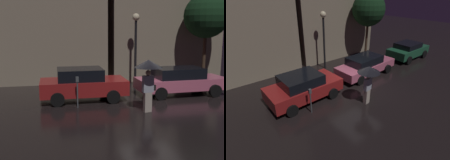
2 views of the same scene
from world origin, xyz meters
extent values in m
plane|color=black|center=(0.00, 0.00, 0.00)|extent=(60.00, 60.00, 0.00)
cube|color=gray|center=(3.00, 6.50, 3.30)|extent=(7.19, 3.00, 6.60)
cube|color=maroon|center=(-2.84, 1.25, 0.63)|extent=(3.93, 1.87, 0.66)
cube|color=black|center=(-3.00, 1.25, 1.22)|extent=(2.05, 1.63, 0.52)
cylinder|color=black|center=(-1.63, 2.17, 0.30)|extent=(0.60, 0.22, 0.60)
cylinder|color=black|center=(-1.63, 0.34, 0.30)|extent=(0.60, 0.22, 0.60)
cylinder|color=black|center=(-4.05, 2.17, 0.30)|extent=(0.60, 0.22, 0.60)
cylinder|color=black|center=(-4.05, 0.34, 0.30)|extent=(0.60, 0.22, 0.60)
cube|color=#DB6684|center=(2.05, 1.32, 0.58)|extent=(4.55, 1.84, 0.55)
cube|color=black|center=(1.87, 1.32, 1.11)|extent=(2.39, 1.56, 0.51)
cylinder|color=black|center=(3.44, 2.16, 0.30)|extent=(0.61, 0.22, 0.61)
cylinder|color=black|center=(3.44, 0.48, 0.30)|extent=(0.61, 0.22, 0.61)
cylinder|color=black|center=(0.66, 2.16, 0.30)|extent=(0.61, 0.22, 0.61)
cylinder|color=black|center=(0.66, 0.48, 0.30)|extent=(0.61, 0.22, 0.61)
cube|color=#1E5638|center=(7.30, 1.27, 0.66)|extent=(3.91, 1.76, 0.64)
cube|color=black|center=(7.15, 1.27, 1.19)|extent=(2.04, 1.55, 0.42)
cylinder|color=black|center=(8.52, 2.15, 0.34)|extent=(0.67, 0.22, 0.67)
cylinder|color=black|center=(8.52, 0.39, 0.34)|extent=(0.67, 0.22, 0.67)
cylinder|color=black|center=(6.09, 2.15, 0.34)|extent=(0.67, 0.22, 0.67)
cylinder|color=black|center=(6.09, 0.39, 0.34)|extent=(0.67, 0.22, 0.67)
cube|color=beige|center=(-0.54, -1.15, 0.40)|extent=(0.32, 0.23, 0.80)
cube|color=#B2B7C6|center=(-0.54, -1.15, 1.13)|extent=(0.45, 0.25, 0.67)
sphere|color=tan|center=(-0.54, -1.15, 1.57)|extent=(0.22, 0.22, 0.22)
cylinder|color=black|center=(-0.54, -1.15, 1.39)|extent=(0.02, 0.02, 0.78)
cone|color=black|center=(-0.54, -1.15, 1.94)|extent=(1.12, 1.12, 0.31)
cube|color=black|center=(-0.31, -1.15, 0.97)|extent=(0.17, 0.12, 0.22)
cylinder|color=#4C5154|center=(-3.23, -0.04, 0.55)|extent=(0.06, 0.06, 1.10)
cube|color=#4C5154|center=(-3.23, -0.04, 1.21)|extent=(0.12, 0.10, 0.22)
cylinder|color=black|center=(0.44, 3.99, 1.84)|extent=(0.14, 0.14, 3.69)
sphere|color=#F9EAB7|center=(0.44, 3.99, 3.89)|extent=(0.41, 0.41, 0.41)
cylinder|color=#473323|center=(4.57, 3.68, 1.44)|extent=(0.20, 0.20, 2.89)
sphere|color=#143319|center=(4.57, 3.68, 3.99)|extent=(2.58, 2.58, 2.58)
camera|label=1|loc=(-4.12, -11.46, 3.32)|focal=45.00mm
camera|label=2|loc=(-6.57, -6.16, 5.34)|focal=28.00mm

